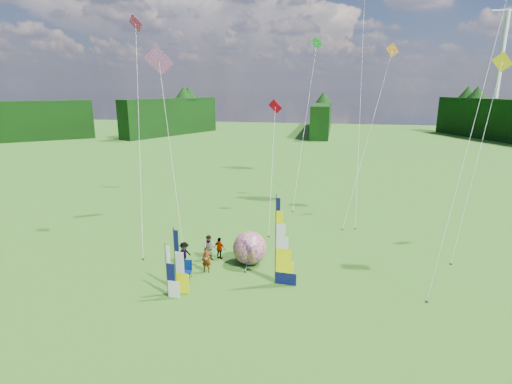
% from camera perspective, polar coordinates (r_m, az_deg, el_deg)
% --- Properties ---
extents(ground, '(220.00, 220.00, 0.00)m').
position_cam_1_polar(ground, '(21.23, 0.60, -17.47)').
color(ground, '#385E15').
rests_on(ground, ground).
extents(treeline_ring, '(210.00, 210.00, 8.00)m').
position_cam_1_polar(treeline_ring, '(19.39, 0.63, -7.44)').
color(treeline_ring, black).
rests_on(treeline_ring, ground).
extents(turbine_right, '(8.00, 1.20, 30.00)m').
position_cam_1_polar(turbine_right, '(126.77, 31.42, 14.46)').
color(turbine_right, silver).
rests_on(turbine_right, ground).
extents(feather_banner_main, '(1.43, 0.20, 5.30)m').
position_cam_1_polar(feather_banner_main, '(23.26, 2.83, -7.12)').
color(feather_banner_main, '#0A0F3F').
rests_on(feather_banner_main, ground).
extents(side_banner_left, '(1.05, 0.27, 3.77)m').
position_cam_1_polar(side_banner_left, '(23.05, -11.49, -9.70)').
color(side_banner_left, '#FFFA00').
rests_on(side_banner_left, ground).
extents(side_banner_far, '(0.92, 0.17, 3.08)m').
position_cam_1_polar(side_banner_far, '(22.78, -12.64, -11.04)').
color(side_banner_far, white).
rests_on(side_banner_far, ground).
extents(bol_inflatable, '(2.52, 2.52, 2.21)m').
position_cam_1_polar(bol_inflatable, '(26.37, -0.91, -8.01)').
color(bol_inflatable, '#1A00A1').
rests_on(bol_inflatable, ground).
extents(spectator_a, '(0.61, 0.42, 1.61)m').
position_cam_1_polar(spectator_a, '(25.56, -7.09, -9.63)').
color(spectator_a, '#66594C').
rests_on(spectator_a, ground).
extents(spectator_b, '(0.91, 0.56, 1.75)m').
position_cam_1_polar(spectator_b, '(27.18, -6.68, -7.91)').
color(spectator_b, '#66594C').
rests_on(spectator_b, ground).
extents(spectator_c, '(0.80, 1.14, 1.66)m').
position_cam_1_polar(spectator_c, '(26.51, -10.18, -8.76)').
color(spectator_c, '#66594C').
rests_on(spectator_c, ground).
extents(spectator_d, '(0.97, 0.65, 1.53)m').
position_cam_1_polar(spectator_d, '(27.30, -5.22, -8.02)').
color(spectator_d, '#66594C').
rests_on(spectator_d, ground).
extents(camp_chair, '(0.76, 0.76, 1.16)m').
position_cam_1_polar(camp_chair, '(24.91, -9.94, -11.00)').
color(camp_chair, '#01123C').
rests_on(camp_chair, ground).
extents(kite_whale, '(5.46, 16.30, 22.20)m').
position_cam_1_polar(kite_whale, '(38.14, 14.80, 14.03)').
color(kite_whale, black).
rests_on(kite_whale, ground).
extents(kite_rainbow_delta, '(12.18, 14.22, 15.58)m').
position_cam_1_polar(kite_rainbow_delta, '(32.97, -12.31, 8.34)').
color(kite_rainbow_delta, '#FF1702').
rests_on(kite_rainbow_delta, ground).
extents(kite_parafoil, '(8.90, 12.00, 19.31)m').
position_cam_1_polar(kite_parafoil, '(26.02, 28.66, 9.35)').
color(kite_parafoil, red).
rests_on(kite_parafoil, ground).
extents(small_kite_red, '(5.84, 11.69, 10.67)m').
position_cam_1_polar(small_kite_red, '(34.15, 2.35, 4.72)').
color(small_kite_red, red).
rests_on(small_kite_red, ground).
extents(small_kite_orange, '(8.57, 10.48, 15.43)m').
position_cam_1_polar(small_kite_orange, '(35.30, 15.80, 8.42)').
color(small_kite_orange, orange).
rests_on(small_kite_orange, ground).
extents(small_kite_yellow, '(6.67, 9.30, 14.21)m').
position_cam_1_polar(small_kite_yellow, '(31.22, 29.22, 5.17)').
color(small_kite_yellow, yellow).
rests_on(small_kite_yellow, ground).
extents(small_kite_pink, '(8.25, 11.09, 17.19)m').
position_cam_1_polar(small_kite_pink, '(30.27, -16.43, 9.06)').
color(small_kite_pink, '#D32A5E').
rests_on(small_kite_pink, ground).
extents(small_kite_green, '(4.30, 12.00, 16.84)m').
position_cam_1_polar(small_kite_green, '(40.49, 7.10, 10.62)').
color(small_kite_green, green).
rests_on(small_kite_green, ground).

